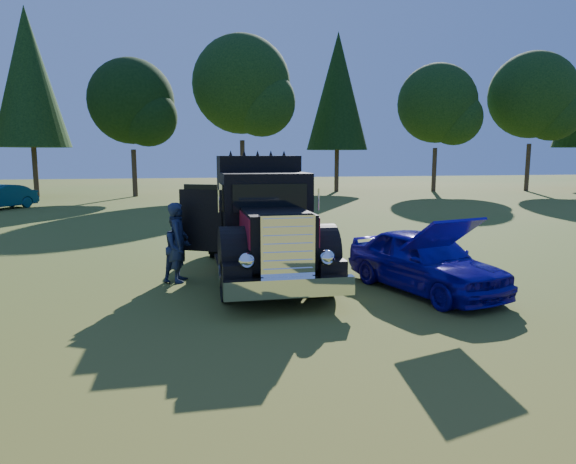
% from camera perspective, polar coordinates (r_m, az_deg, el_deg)
% --- Properties ---
extents(ground, '(120.00, 120.00, 0.00)m').
position_cam_1_polar(ground, '(10.19, -8.66, -8.78)').
color(ground, '#335B1A').
rests_on(ground, ground).
extents(treeline, '(72.10, 19.12, 13.84)m').
position_cam_1_polar(treeline, '(39.30, -6.15, 15.44)').
color(treeline, '#2D2116').
rests_on(treeline, ground).
extents(diamond_t_truck, '(3.27, 7.16, 3.00)m').
position_cam_1_polar(diamond_t_truck, '(12.77, -2.82, 0.71)').
color(diamond_t_truck, black).
rests_on(diamond_t_truck, ground).
extents(hotrod_coupe, '(2.71, 4.44, 1.89)m').
position_cam_1_polar(hotrod_coupe, '(11.79, 14.93, -3.10)').
color(hotrod_coupe, '#0829BB').
rests_on(hotrod_coupe, ground).
extents(spectator_near, '(0.50, 0.72, 1.91)m').
position_cam_1_polar(spectator_near, '(12.52, -12.08, -1.13)').
color(spectator_near, '#1C2541').
rests_on(spectator_near, ground).
extents(spectator_far, '(1.00, 0.98, 1.63)m').
position_cam_1_polar(spectator_far, '(12.58, -12.09, -1.73)').
color(spectator_far, '#1E3047').
rests_on(spectator_far, ground).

